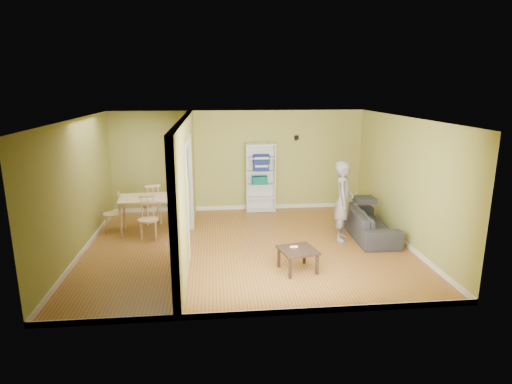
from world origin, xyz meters
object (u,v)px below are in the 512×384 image
(bookshelf, at_px, (260,177))
(dining_table, at_px, (149,200))
(chair_left, at_px, (113,213))
(sofa, at_px, (369,219))
(chair_near, at_px, (148,218))
(person, at_px, (344,194))
(coffee_table, at_px, (298,252))
(chair_far, at_px, (152,203))

(bookshelf, relative_size, dining_table, 1.39)
(bookshelf, relative_size, chair_left, 1.98)
(sofa, xyz_separation_m, chair_near, (-4.77, 0.22, 0.08))
(person, xyz_separation_m, coffee_table, (-1.25, -1.49, -0.66))
(person, xyz_separation_m, chair_left, (-4.97, 0.97, -0.55))
(person, bearing_deg, chair_near, 106.48)
(coffee_table, xyz_separation_m, chair_left, (-3.72, 2.45, 0.10))
(sofa, relative_size, chair_far, 2.07)
(coffee_table, bearing_deg, bookshelf, 93.61)
(sofa, bearing_deg, coffee_table, 133.04)
(dining_table, bearing_deg, person, -12.88)
(chair_far, bearing_deg, sofa, 145.63)
(sofa, relative_size, bookshelf, 1.14)
(coffee_table, height_order, chair_near, chair_near)
(person, distance_m, coffee_table, 2.05)
(dining_table, relative_size, chair_left, 1.42)
(coffee_table, xyz_separation_m, dining_table, (-2.90, 2.44, 0.37))
(bookshelf, bearing_deg, chair_near, -143.11)
(chair_far, bearing_deg, coffee_table, 115.29)
(sofa, height_order, bookshelf, bookshelf)
(chair_near, height_order, chair_far, chair_far)
(bookshelf, xyz_separation_m, chair_near, (-2.62, -1.97, -0.42))
(person, bearing_deg, dining_table, 99.18)
(bookshelf, distance_m, dining_table, 3.02)
(bookshelf, height_order, coffee_table, bookshelf)
(coffee_table, bearing_deg, sofa, 41.29)
(sofa, relative_size, chair_left, 2.25)
(bookshelf, distance_m, chair_left, 3.77)
(coffee_table, xyz_separation_m, chair_far, (-2.92, 3.01, 0.15))
(sofa, height_order, chair_far, chair_far)
(bookshelf, height_order, chair_far, bookshelf)
(sofa, height_order, chair_left, chair_left)
(bookshelf, bearing_deg, person, -57.73)
(bookshelf, height_order, chair_left, bookshelf)
(sofa, xyz_separation_m, chair_left, (-5.62, 0.78, 0.06))
(person, bearing_deg, chair_far, 92.01)
(chair_near, bearing_deg, person, -12.01)
(chair_left, bearing_deg, chair_far, 112.13)
(coffee_table, distance_m, chair_left, 4.46)
(person, bearing_deg, coffee_table, 161.99)
(bookshelf, height_order, dining_table, bookshelf)
(coffee_table, relative_size, chair_near, 0.65)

